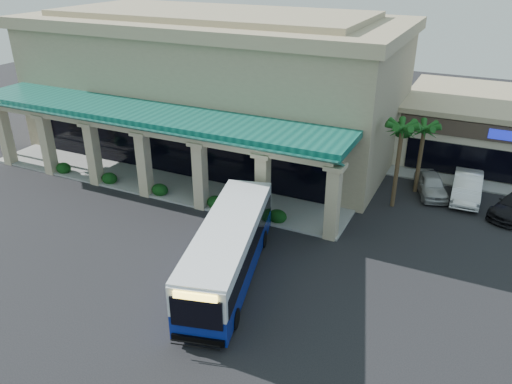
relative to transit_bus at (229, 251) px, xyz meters
The scene contains 11 objects.
ground 3.08m from the transit_bus, 157.69° to the left, with size 110.00×110.00×0.00m, color black.
main_building 20.36m from the transit_bus, 121.55° to the left, with size 30.80×14.80×11.35m, color tan, non-canonical shape.
arcade 13.09m from the transit_bus, 143.23° to the left, with size 30.00×6.20×5.70m, color #0C4A41, non-canonical shape.
palm_0 13.55m from the transit_bus, 63.20° to the left, with size 2.40×2.40×6.60m, color #124614, non-canonical shape.
palm_1 16.63m from the transit_bus, 64.79° to the left, with size 2.40×2.40×5.80m, color #124614, non-canonical shape.
palm_2 26.08m from the transit_bus, 163.26° to the left, with size 2.40×2.40×6.20m, color #124614, non-canonical shape.
broadleaf_tree 20.65m from the transit_bus, 75.80° to the left, with size 2.60×2.60×4.81m, color black, non-canonical shape.
transit_bus is the anchor object (origin of this frame).
pedestrian 2.55m from the transit_bus, 55.87° to the right, with size 0.66×0.43×1.80m, color slate.
car_silver 17.04m from the transit_bus, 61.66° to the left, with size 1.77×4.40×1.50m, color #A4A4A5.
car_white 18.60m from the transit_bus, 55.97° to the left, with size 1.84×5.28×1.74m, color silver.
Camera 1 is at (13.12, -20.06, 15.55)m, focal length 35.00 mm.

